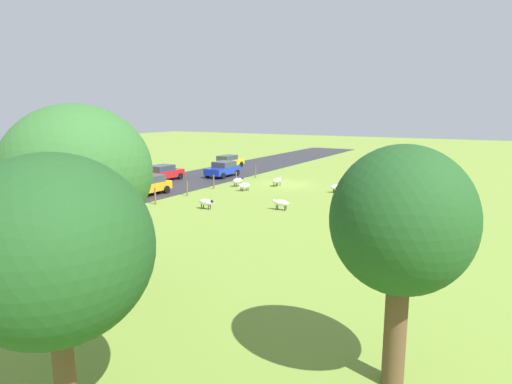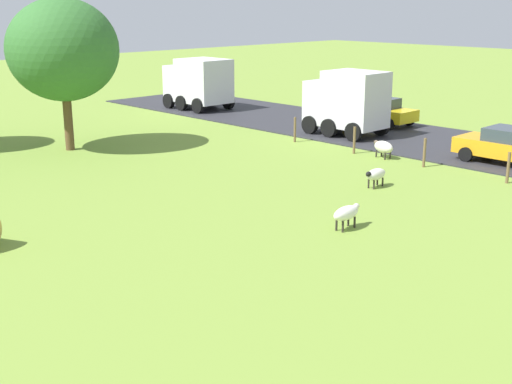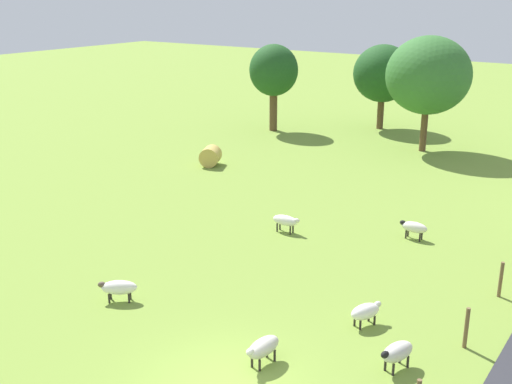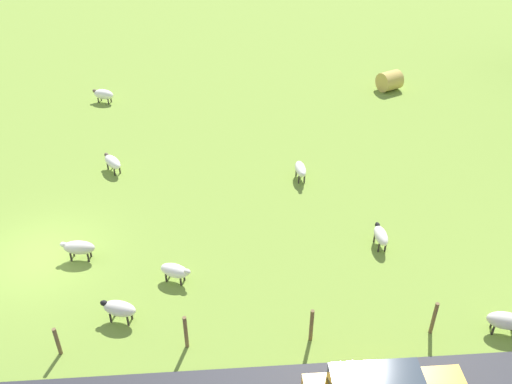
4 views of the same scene
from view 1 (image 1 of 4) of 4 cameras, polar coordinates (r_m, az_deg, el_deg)
The scene contains 27 objects.
ground_plane at distance 41.84m, azimuth 3.96°, elevation 1.01°, with size 160.00×160.00×0.00m, color olive.
road_strip at distance 46.67m, azimuth -6.68°, elevation 1.99°, with size 8.00×80.00×0.06m, color #2D2D33.
sheep_0 at distance 40.57m, azimuth 2.75°, elevation 1.48°, with size 0.64×1.29×0.79m.
sheep_1 at distance 30.84m, azimuth 3.25°, elevation -1.42°, with size 1.27×0.50×0.75m.
sheep_2 at distance 37.97m, azimuth 10.56°, elevation 0.64°, with size 1.24×1.07×0.74m.
sheep_3 at distance 31.28m, azimuth -6.50°, elevation -1.33°, with size 1.18×0.48×0.74m.
sheep_4 at distance 32.03m, azimuth -15.86°, elevation -1.36°, with size 0.84×1.30×0.80m.
sheep_5 at distance 37.82m, azimuth 21.90°, elevation -0.00°, with size 0.93×1.30×0.76m.
sheep_6 at distance 38.21m, azimuth -1.52°, elevation 0.84°, with size 0.87×1.17×0.72m.
sheep_7 at distance 40.48m, azimuth -2.37°, elevation 1.47°, with size 0.81×1.24×0.79m.
hay_bale_0 at distance 21.97m, azimuth 17.46°, elevation -6.74°, with size 1.12×1.12×1.20m, color tan.
tree_0 at distance 10.28m, azimuth -24.76°, elevation -6.84°, with size 4.24×4.24×6.07m.
tree_1 at distance 11.08m, azimuth 18.41°, elevation -3.75°, with size 3.46×3.46×6.14m.
tree_2 at distance 16.77m, azimuth -22.14°, elevation 2.40°, with size 5.20×5.20×7.16m.
fence_post_0 at distance 45.71m, azimuth -0.06°, elevation 2.65°, with size 0.12×0.12×1.27m, color brown.
fence_post_1 at distance 42.49m, azimuth -2.58°, elevation 1.91°, with size 0.12×0.12×1.07m, color brown.
fence_post_2 at distance 39.34m, azimuth -5.51°, elevation 1.31°, with size 0.12×0.12×1.26m, color brown.
fence_post_3 at distance 36.33m, azimuth -8.93°, elevation 0.46°, with size 0.12×0.12×1.25m, color brown.
fence_post_4 at distance 33.48m, azimuth -12.95°, elevation -0.52°, with size 0.12×0.12×1.27m, color brown.
fence_post_5 at distance 30.84m, azimuth -17.69°, elevation -1.68°, with size 0.12×0.12×1.28m, color brown.
fence_post_6 at distance 28.47m, azimuth -23.27°, elevation -3.04°, with size 0.12×0.12×1.28m, color brown.
truck_0 at distance 31.25m, azimuth -25.89°, elevation 0.15°, with size 2.63×4.15×3.39m.
car_0 at distance 46.25m, azimuth -4.31°, elevation 3.02°, with size 2.13×4.19×1.57m.
car_1 at distance 53.38m, azimuth -3.61°, elevation 4.01°, with size 1.93×4.57×1.53m.
car_2 at distance 34.32m, azimuth -30.19°, elevation -1.05°, with size 2.17×3.80×1.54m.
car_3 at distance 37.17m, azimuth -14.02°, elevation 0.89°, with size 2.18×4.32×1.56m.
car_4 at distance 44.41m, azimuth -11.97°, elevation 2.49°, with size 2.10×4.26×1.55m.
Camera 1 is at (-17.66, 37.29, 6.90)m, focal length 30.83 mm.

